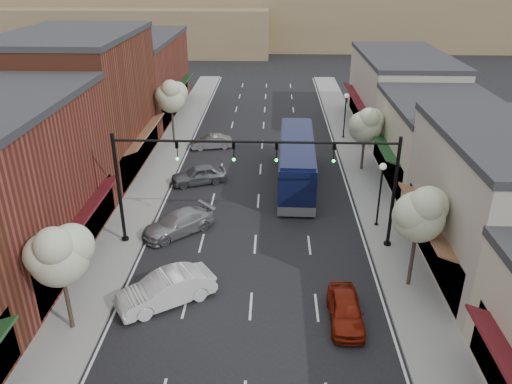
# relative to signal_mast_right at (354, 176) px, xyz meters

# --- Properties ---
(ground) EXTENTS (160.00, 160.00, 0.00)m
(ground) POSITION_rel_signal_mast_right_xyz_m (-5.62, -8.00, -4.62)
(ground) COLOR black
(ground) RESTS_ON ground
(sidewalk_left) EXTENTS (2.80, 73.00, 0.15)m
(sidewalk_left) POSITION_rel_signal_mast_right_xyz_m (-14.02, 10.50, -4.55)
(sidewalk_left) COLOR gray
(sidewalk_left) RESTS_ON ground
(sidewalk_right) EXTENTS (2.80, 73.00, 0.15)m
(sidewalk_right) POSITION_rel_signal_mast_right_xyz_m (2.78, 10.50, -4.55)
(sidewalk_right) COLOR gray
(sidewalk_right) RESTS_ON ground
(curb_left) EXTENTS (0.25, 73.00, 0.17)m
(curb_left) POSITION_rel_signal_mast_right_xyz_m (-12.62, 10.50, -4.55)
(curb_left) COLOR gray
(curb_left) RESTS_ON ground
(curb_right) EXTENTS (0.25, 73.00, 0.17)m
(curb_right) POSITION_rel_signal_mast_right_xyz_m (1.38, 10.50, -4.55)
(curb_right) COLOR gray
(curb_right) RESTS_ON ground
(bldg_left_midfar) EXTENTS (10.14, 14.10, 10.90)m
(bldg_left_midfar) POSITION_rel_signal_mast_right_xyz_m (-19.86, 12.00, 0.78)
(bldg_left_midfar) COLOR brown
(bldg_left_midfar) RESTS_ON ground
(bldg_left_far) EXTENTS (10.14, 18.10, 8.40)m
(bldg_left_far) POSITION_rel_signal_mast_right_xyz_m (-19.84, 28.00, -0.46)
(bldg_left_far) COLOR brown
(bldg_left_far) RESTS_ON ground
(bldg_right_midnear) EXTENTS (9.14, 12.10, 7.90)m
(bldg_right_midnear) POSITION_rel_signal_mast_right_xyz_m (8.10, -2.00, -0.72)
(bldg_right_midnear) COLOR #A49A8C
(bldg_right_midnear) RESTS_ON ground
(bldg_right_midfar) EXTENTS (9.14, 12.10, 6.40)m
(bldg_right_midfar) POSITION_rel_signal_mast_right_xyz_m (8.08, 10.00, -1.46)
(bldg_right_midfar) COLOR #B6AE91
(bldg_right_midfar) RESTS_ON ground
(bldg_right_far) EXTENTS (9.14, 16.10, 7.40)m
(bldg_right_far) POSITION_rel_signal_mast_right_xyz_m (8.09, 24.00, -0.96)
(bldg_right_far) COLOR #A49A8C
(bldg_right_far) RESTS_ON ground
(hill_far) EXTENTS (120.00, 30.00, 12.00)m
(hill_far) POSITION_rel_signal_mast_right_xyz_m (-5.62, 82.00, 1.38)
(hill_far) COLOR #7A6647
(hill_far) RESTS_ON ground
(hill_near) EXTENTS (50.00, 20.00, 8.00)m
(hill_near) POSITION_rel_signal_mast_right_xyz_m (-30.62, 70.00, -0.62)
(hill_near) COLOR #7A6647
(hill_near) RESTS_ON ground
(signal_mast_right) EXTENTS (8.22, 0.46, 7.00)m
(signal_mast_right) POSITION_rel_signal_mast_right_xyz_m (0.00, 0.00, 0.00)
(signal_mast_right) COLOR black
(signal_mast_right) RESTS_ON ground
(signal_mast_left) EXTENTS (8.22, 0.46, 7.00)m
(signal_mast_left) POSITION_rel_signal_mast_right_xyz_m (-11.24, 0.00, 0.00)
(signal_mast_left) COLOR black
(signal_mast_left) RESTS_ON ground
(tree_right_near) EXTENTS (2.85, 2.65, 5.95)m
(tree_right_near) POSITION_rel_signal_mast_right_xyz_m (2.73, -4.05, -0.17)
(tree_right_near) COLOR #47382B
(tree_right_near) RESTS_ON ground
(tree_right_far) EXTENTS (2.85, 2.65, 5.43)m
(tree_right_far) POSITION_rel_signal_mast_right_xyz_m (2.73, 11.95, -0.63)
(tree_right_far) COLOR #47382B
(tree_right_far) RESTS_ON ground
(tree_left_near) EXTENTS (2.85, 2.65, 5.69)m
(tree_left_near) POSITION_rel_signal_mast_right_xyz_m (-13.87, -8.05, -0.40)
(tree_left_near) COLOR #47382B
(tree_left_near) RESTS_ON ground
(tree_left_far) EXTENTS (2.85, 2.65, 6.13)m
(tree_left_far) POSITION_rel_signal_mast_right_xyz_m (-13.87, 17.95, -0.02)
(tree_left_far) COLOR #47382B
(tree_left_far) RESTS_ON ground
(lamp_post_near) EXTENTS (0.44, 0.44, 4.44)m
(lamp_post_near) POSITION_rel_signal_mast_right_xyz_m (2.18, 2.50, -1.62)
(lamp_post_near) COLOR black
(lamp_post_near) RESTS_ON ground
(lamp_post_far) EXTENTS (0.44, 0.44, 4.44)m
(lamp_post_far) POSITION_rel_signal_mast_right_xyz_m (2.18, 20.00, -1.62)
(lamp_post_far) COLOR black
(lamp_post_far) RESTS_ON ground
(coach_bus) EXTENTS (2.92, 11.80, 3.59)m
(coach_bus) POSITION_rel_signal_mast_right_xyz_m (-2.81, 9.16, -2.75)
(coach_bus) COLOR #0D1234
(coach_bus) RESTS_ON ground
(red_hatchback) EXTENTS (1.61, 3.93, 1.34)m
(red_hatchback) POSITION_rel_signal_mast_right_xyz_m (-1.05, -6.97, -3.95)
(red_hatchback) COLOR maroon
(red_hatchback) RESTS_ON ground
(parked_car_b) EXTENTS (5.09, 4.19, 1.64)m
(parked_car_b) POSITION_rel_signal_mast_right_xyz_m (-9.89, -5.86, -3.80)
(parked_car_b) COLOR white
(parked_car_b) RESTS_ON ground
(parked_car_c) EXTENTS (4.86, 4.69, 1.40)m
(parked_car_c) POSITION_rel_signal_mast_right_xyz_m (-10.54, 1.21, -3.92)
(parked_car_c) COLOR #95969A
(parked_car_c) RESTS_ON ground
(parked_car_d) EXTENTS (4.57, 3.11, 1.44)m
(parked_car_d) POSITION_rel_signal_mast_right_xyz_m (-10.31, 8.97, -3.90)
(parked_car_d) COLOR #515558
(parked_car_d) RESTS_ON ground
(parked_car_e) EXTENTS (3.95, 2.14, 1.23)m
(parked_car_e) POSITION_rel_signal_mast_right_xyz_m (-10.27, 16.84, -4.01)
(parked_car_e) COLOR gray
(parked_car_e) RESTS_ON ground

